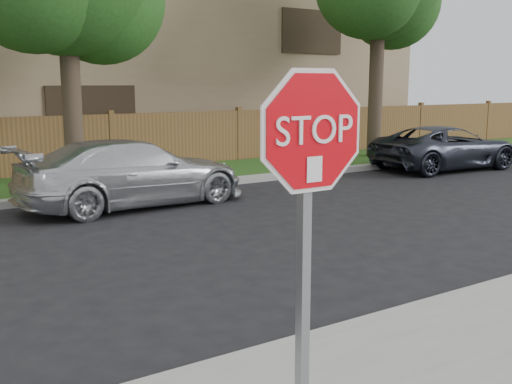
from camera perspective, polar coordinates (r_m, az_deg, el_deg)
stop_sign at (r=3.54m, az=5.11°, el=0.64°), size 1.01×0.13×2.55m
sedan_right at (r=12.12m, az=-11.61°, el=1.81°), size 4.71×2.19×1.33m
sedan_far_right at (r=17.83m, az=17.65°, el=4.05°), size 4.54×2.32×1.23m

